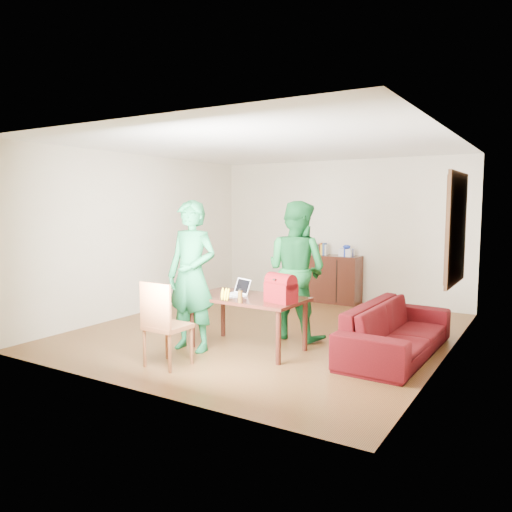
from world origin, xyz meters
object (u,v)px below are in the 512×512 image
Objects in this scene: person_far at (296,270)px; chair at (167,341)px; sofa at (396,330)px; bottle at (240,296)px; table at (248,303)px; red_bag at (281,291)px; laptop at (234,292)px; person_near at (192,276)px.

chair is at bearing 77.86° from person_far.
sofa is (1.43, -0.08, -0.64)m from person_far.
bottle is at bearing 126.92° from sofa.
table is 1.50× the size of chair.
table is 3.97× the size of red_bag.
chair is at bearing -80.19° from laptop.
chair reaches higher than sofa.
person_near reaches higher than chair.
chair is at bearing -110.61° from table.
chair is 5.90× the size of bottle.
sofa is at bearing -174.61° from person_far.
table is at bearing 69.21° from chair.
person_far is at bearing 121.50° from red_bag.
red_bag is (0.74, -0.09, 0.10)m from laptop.
chair is 2.64× the size of red_bag.
chair is 0.46× the size of sofa.
laptop is at bearing 113.30° from sofa.
red_bag is at bearing -8.91° from table.
laptop is 0.16× the size of sofa.
bottle is at bearing -69.35° from table.
laptop is at bearing -170.66° from red_bag.
person_near is at bearing 117.73° from sofa.
table is 1.19m from chair.
chair is 2.80× the size of laptop.
person_near is at bearing 62.90° from person_far.
red_bag is at bearing 11.25° from person_near.
red_bag is (0.41, 0.27, 0.05)m from bottle.
chair is 1.47m from red_bag.
laptop reaches higher than table.
chair is 1.16m from laptop.
laptop is 0.49m from bottle.
table is 0.24m from laptop.
bottle is at bearing -24.83° from laptop.
person_far is at bearing 51.33° from person_near.
table is 4.21× the size of laptop.
table is at bearing 27.28° from laptop.
laptop is (-0.20, -0.02, 0.12)m from table.
sofa is at bearing 23.27° from person_near.
sofa is (1.18, 0.85, -0.51)m from red_bag.
chair is at bearing 131.57° from sofa.
person_far is (0.72, 1.89, 0.67)m from chair.
person_far is 11.34× the size of bottle.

